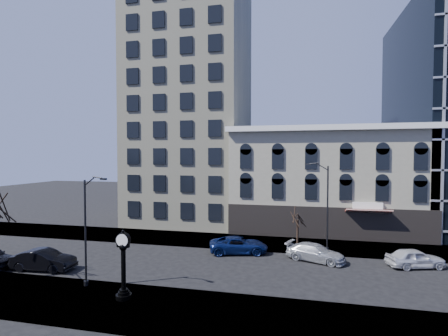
# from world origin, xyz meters

# --- Properties ---
(ground) EXTENTS (160.00, 160.00, 0.00)m
(ground) POSITION_xyz_m (0.00, 0.00, 0.00)
(ground) COLOR black
(ground) RESTS_ON ground
(sidewalk_far) EXTENTS (160.00, 6.00, 0.12)m
(sidewalk_far) POSITION_xyz_m (0.00, 8.00, 0.06)
(sidewalk_far) COLOR #99978B
(sidewalk_far) RESTS_ON ground
(sidewalk_near) EXTENTS (160.00, 6.00, 0.12)m
(sidewalk_near) POSITION_xyz_m (0.00, -8.00, 0.06)
(sidewalk_near) COLOR #99978B
(sidewalk_near) RESTS_ON ground
(cream_tower) EXTENTS (15.90, 15.40, 42.50)m
(cream_tower) POSITION_xyz_m (-6.11, 18.88, 19.32)
(cream_tower) COLOR beige
(cream_tower) RESTS_ON ground
(victorian_row) EXTENTS (22.60, 11.19, 12.50)m
(victorian_row) POSITION_xyz_m (12.00, 15.89, 6.00)
(victorian_row) COLOR gray
(victorian_row) RESTS_ON ground
(street_clock) EXTENTS (0.99, 0.99, 4.35)m
(street_clock) POSITION_xyz_m (-1.99, -7.30, 2.09)
(street_clock) COLOR black
(street_clock) RESTS_ON sidewalk_near
(street_lamp_near) EXTENTS (1.95, 0.80, 7.77)m
(street_lamp_near) POSITION_xyz_m (-5.05, -6.17, 5.98)
(street_lamp_near) COLOR black
(street_lamp_near) RESTS_ON sidewalk_near
(street_lamp_far) EXTENTS (2.16, 0.82, 8.54)m
(street_lamp_far) POSITION_xyz_m (10.92, 6.32, 6.56)
(street_lamp_far) COLOR black
(street_lamp_far) RESTS_ON sidewalk_far
(bare_tree_far) EXTENTS (2.43, 2.43, 4.17)m
(bare_tree_far) POSITION_xyz_m (8.79, 7.70, 3.26)
(bare_tree_far) COLOR black
(bare_tree_far) RESTS_ON sidewalk_far
(car_near_b) EXTENTS (5.06, 2.11, 1.63)m
(car_near_b) POSITION_xyz_m (-11.07, -3.69, 0.81)
(car_near_b) COLOR black
(car_near_b) RESTS_ON ground
(car_far_a) EXTENTS (5.90, 3.75, 1.52)m
(car_far_a) POSITION_xyz_m (3.38, 4.17, 0.76)
(car_far_a) COLOR #0C194C
(car_far_a) RESTS_ON ground
(car_far_b) EXTENTS (5.44, 3.68, 1.46)m
(car_far_b) POSITION_xyz_m (10.28, 3.32, 0.73)
(car_far_b) COLOR #A5A8AD
(car_far_b) RESTS_ON ground
(car_far_c) EXTENTS (4.83, 2.98, 1.54)m
(car_far_c) POSITION_xyz_m (18.15, 3.36, 0.77)
(car_far_c) COLOR silver
(car_far_c) RESTS_ON ground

